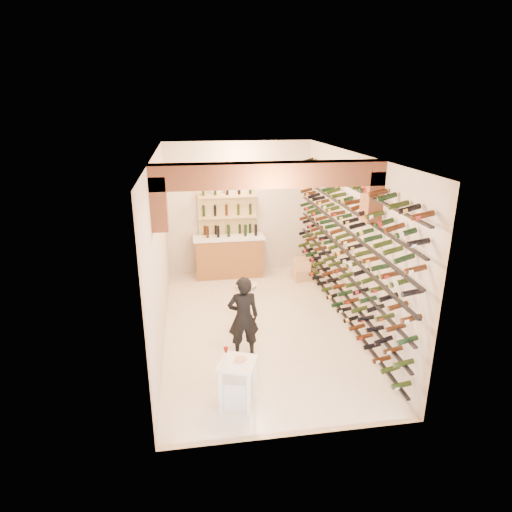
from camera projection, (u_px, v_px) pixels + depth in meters
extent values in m
plane|color=silver|center=(258.00, 325.00, 8.39)|extent=(6.00, 6.00, 0.00)
cube|color=beige|center=(239.00, 208.00, 10.66)|extent=(3.50, 0.02, 3.20)
cube|color=beige|center=(300.00, 324.00, 5.06)|extent=(3.50, 0.02, 3.20)
cube|color=beige|center=(159.00, 250.00, 7.61)|extent=(0.02, 6.00, 3.20)
cube|color=beige|center=(352.00, 241.00, 8.12)|extent=(0.02, 6.00, 3.20)
cube|color=#985C36|center=(259.00, 155.00, 7.34)|extent=(3.50, 6.00, 0.02)
cube|color=#A75D3A|center=(269.00, 175.00, 6.46)|extent=(3.50, 0.35, 0.36)
cube|color=#A75D3A|center=(159.00, 203.00, 6.35)|extent=(0.24, 0.35, 0.80)
cube|color=#A75D3A|center=(372.00, 196.00, 6.82)|extent=(0.24, 0.35, 0.80)
cube|color=black|center=(339.00, 308.00, 8.54)|extent=(0.06, 5.70, 0.03)
cube|color=black|center=(340.00, 289.00, 8.41)|extent=(0.06, 5.70, 0.03)
cube|color=black|center=(341.00, 269.00, 8.27)|extent=(0.06, 5.70, 0.03)
cube|color=black|center=(343.00, 249.00, 8.14)|extent=(0.06, 5.70, 0.03)
cube|color=black|center=(344.00, 229.00, 8.01)|extent=(0.06, 5.70, 0.03)
cube|color=black|center=(346.00, 207.00, 7.88)|extent=(0.06, 5.70, 0.03)
cube|color=black|center=(347.00, 185.00, 7.75)|extent=(0.06, 5.70, 0.03)
cube|color=#905C2C|center=(229.00, 257.00, 10.66)|extent=(1.60, 0.55, 0.96)
cube|color=white|center=(229.00, 237.00, 10.49)|extent=(1.70, 0.62, 0.05)
cube|color=tan|center=(228.00, 233.00, 10.74)|extent=(1.40, 0.10, 2.00)
cube|color=tan|center=(228.00, 256.00, 10.83)|extent=(1.40, 0.28, 0.04)
cube|color=tan|center=(228.00, 237.00, 10.66)|extent=(1.40, 0.28, 0.04)
cube|color=tan|center=(228.00, 217.00, 10.50)|extent=(1.40, 0.28, 0.04)
cube|color=tan|center=(227.00, 196.00, 10.34)|extent=(1.40, 0.28, 0.04)
cube|color=brown|center=(226.00, 174.00, 10.31)|extent=(0.70, 0.04, 0.55)
cube|color=#99998C|center=(226.00, 174.00, 10.29)|extent=(0.60, 0.01, 0.45)
cube|color=white|center=(237.00, 363.00, 5.94)|extent=(0.63, 0.63, 0.05)
cube|color=white|center=(220.00, 392.00, 5.91)|extent=(0.05, 0.05, 0.66)
cube|color=white|center=(248.00, 396.00, 5.84)|extent=(0.05, 0.05, 0.66)
cube|color=white|center=(228.00, 375.00, 6.28)|extent=(0.05, 0.05, 0.66)
cube|color=white|center=(255.00, 379.00, 6.20)|extent=(0.05, 0.05, 0.66)
cylinder|color=white|center=(241.00, 360.00, 5.95)|extent=(0.22, 0.22, 0.01)
cylinder|color=#BF7266|center=(241.00, 359.00, 5.95)|extent=(0.17, 0.17, 0.02)
cube|color=white|center=(226.00, 367.00, 5.80)|extent=(0.11, 0.11, 0.01)
cylinder|color=white|center=(226.00, 357.00, 6.04)|extent=(0.07, 0.07, 0.00)
cylinder|color=white|center=(226.00, 354.00, 6.03)|extent=(0.01, 0.01, 0.08)
cone|color=#590807|center=(226.00, 350.00, 6.01)|extent=(0.07, 0.07, 0.07)
cube|color=white|center=(235.00, 391.00, 6.14)|extent=(0.39, 0.39, 0.41)
imported|color=black|center=(243.00, 317.00, 7.16)|extent=(0.53, 0.36, 1.42)
cylinder|color=silver|center=(246.00, 325.00, 8.35)|extent=(0.45, 0.45, 0.03)
cylinder|color=silver|center=(245.00, 306.00, 8.22)|extent=(0.09, 0.09, 0.79)
cylinder|color=silver|center=(245.00, 286.00, 8.09)|extent=(0.43, 0.43, 0.08)
torus|color=silver|center=(245.00, 314.00, 8.28)|extent=(0.34, 0.34, 0.03)
cube|color=tan|center=(302.00, 274.00, 10.50)|extent=(0.50, 0.39, 0.28)
cube|color=tan|center=(303.00, 264.00, 10.42)|extent=(0.53, 0.46, 0.26)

